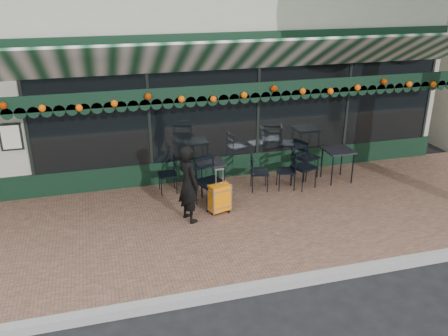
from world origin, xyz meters
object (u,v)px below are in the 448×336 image
object	(u,v)px
chair_a_left	(286,171)
chair_a_right	(306,158)
chair_b_left	(168,175)
chair_b_right	(259,173)
cafe_table_a	(338,153)
woman	(188,184)
chair_b_front	(210,183)
cafe_table_b	(210,165)
chair_a_front	(304,167)
suitcase	(220,198)

from	to	relation	value
chair_a_left	chair_a_right	distance (m)	0.81
chair_b_left	chair_b_right	bearing A→B (deg)	78.38
cafe_table_a	chair_b_right	world-z (taller)	chair_b_right
woman	chair_b_front	world-z (taller)	woman
chair_a_right	chair_b_left	world-z (taller)	chair_a_right
cafe_table_b	chair_a_right	world-z (taller)	chair_a_right
chair_a_right	chair_a_front	bearing A→B (deg)	126.50
chair_b_right	chair_a_left	bearing A→B (deg)	-85.70
cafe_table_b	chair_b_right	size ratio (longest dim) A/B	0.90
chair_a_front	cafe_table_a	bearing A→B (deg)	-7.98
suitcase	chair_a_right	bearing A→B (deg)	10.70
suitcase	chair_a_left	world-z (taller)	suitcase
woman	chair_b_left	world-z (taller)	woman
chair_b_front	cafe_table_b	bearing A→B (deg)	57.94
chair_a_front	chair_b_front	world-z (taller)	chair_b_front
cafe_table_b	chair_a_front	size ratio (longest dim) A/B	0.77
woman	chair_a_left	world-z (taller)	woman
cafe_table_b	chair_b_right	xyz separation A→B (m)	(1.05, -0.14, -0.24)
cafe_table_a	cafe_table_b	world-z (taller)	cafe_table_a
suitcase	cafe_table_b	bearing A→B (deg)	71.10
woman	chair_b_left	size ratio (longest dim) A/B	1.88
cafe_table_a	suitcase	bearing A→B (deg)	-164.42
chair_a_right	chair_b_front	bearing A→B (deg)	85.05
chair_a_left	chair_b_left	distance (m)	2.52
cafe_table_b	chair_a_left	distance (m)	1.65
woman	chair_b_left	distance (m)	1.40
woman	chair_a_front	bearing A→B (deg)	-93.21
chair_b_right	woman	bearing A→B (deg)	131.81
chair_a_front	chair_b_right	bearing A→B (deg)	155.39
cafe_table_a	chair_b_right	distance (m)	1.85
woman	chair_a_front	xyz separation A→B (m)	(2.68, 0.81, -0.29)
suitcase	chair_a_front	distance (m)	2.17
woman	chair_b_right	size ratio (longest dim) A/B	1.91
chair_a_front	chair_b_left	distance (m)	2.91
chair_b_front	suitcase	bearing A→B (deg)	-91.48
cafe_table_a	chair_a_front	size ratio (longest dim) A/B	0.81
woman	chair_a_left	size ratio (longest dim) A/B	1.87
chair_a_front	chair_b_front	distance (m)	2.19
chair_a_left	woman	bearing A→B (deg)	-56.85
chair_b_left	chair_b_front	size ratio (longest dim) A/B	0.79
woman	cafe_table_b	size ratio (longest dim) A/B	2.13
suitcase	chair_a_left	size ratio (longest dim) A/B	1.14
woman	cafe_table_b	distance (m)	1.27
chair_a_left	chair_b_left	bearing A→B (deg)	-88.47
chair_a_front	chair_b_right	xyz separation A→B (m)	(-0.96, 0.13, -0.07)
cafe_table_a	chair_a_right	world-z (taller)	chair_a_right
chair_a_right	chair_b_left	bearing A→B (deg)	65.15
suitcase	cafe_table_b	world-z (taller)	suitcase
woman	cafe_table_a	size ratio (longest dim) A/B	2.02
cafe_table_b	chair_a_left	xyz separation A→B (m)	(1.61, -0.22, -0.23)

